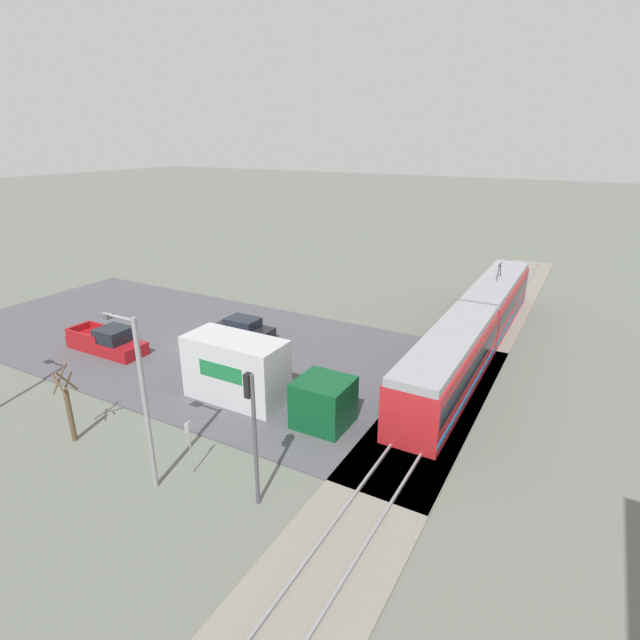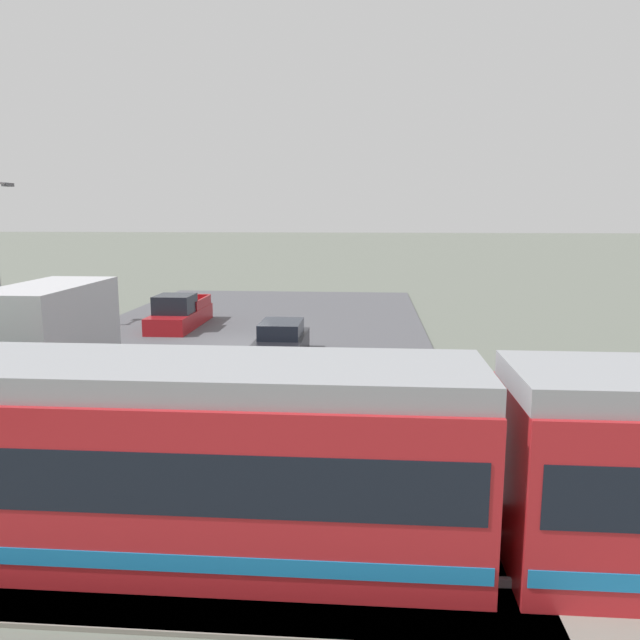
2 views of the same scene
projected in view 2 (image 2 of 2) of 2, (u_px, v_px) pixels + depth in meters
ground_plane at (240, 347)px, 27.91m from camera, size 320.00×320.00×0.00m
road_surface at (240, 346)px, 27.90m from camera, size 17.18×38.33×0.08m
rail_bed at (46, 544)px, 11.20m from camera, size 73.62×4.40×0.22m
light_rail_tram at (496, 470)px, 10.31m from camera, size 25.91×2.82×4.53m
box_truck at (31, 349)px, 19.58m from camera, size 2.53×9.41×3.50m
pickup_truck at (179, 314)px, 32.19m from camera, size 1.97×5.77×1.75m
sedan_car_0 at (281, 343)px, 25.41m from camera, size 1.90×4.35×1.49m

